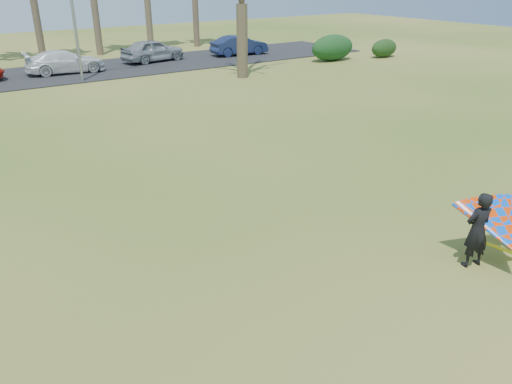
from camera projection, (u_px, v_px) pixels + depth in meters
ground at (312, 275)px, 10.07m from camera, size 100.00×100.00×0.00m
parking_strip at (33, 76)px, 28.92m from camera, size 46.00×7.00×0.06m
hedge_near at (333, 48)px, 33.85m from camera, size 3.44×1.56×1.72m
hedge_far at (384, 48)px, 35.25m from camera, size 2.27×1.07×1.26m
car_3 at (65, 62)px, 29.51m from camera, size 4.60×2.10×1.30m
car_4 at (153, 50)px, 33.25m from camera, size 4.52×2.47×1.46m
car_5 at (239, 45)px, 35.88m from camera, size 4.22×1.82×1.35m
kite_flyer at (499, 228)px, 10.11m from camera, size 2.13×2.39×2.02m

